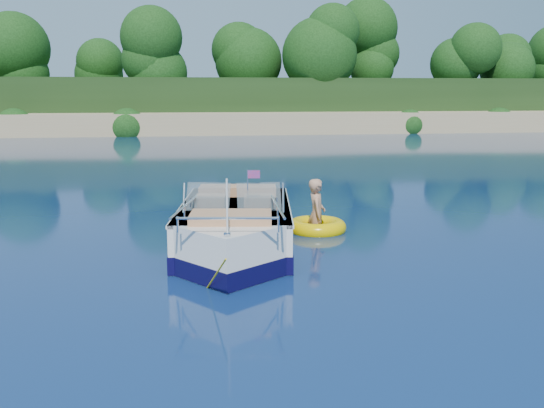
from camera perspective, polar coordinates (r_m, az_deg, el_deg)
The scene contains 6 objects.
ground at distance 8.41m, azimuth 4.22°, elevation -10.42°, with size 160.00×160.00×0.00m, color #091742.
shoreline at distance 71.48m, azimuth -7.18°, elevation 8.85°, with size 170.00×59.00×6.00m.
treeline at distance 48.77m, azimuth -6.57°, elevation 13.48°, with size 150.00×7.12×8.19m.
motorboat at distance 11.50m, azimuth -3.51°, elevation -2.67°, with size 2.61×5.85×1.95m.
tow_tube at distance 13.28m, azimuth 4.23°, elevation -2.16°, with size 1.32×1.32×0.34m.
boy at distance 13.26m, azimuth 4.17°, elevation -2.57°, with size 0.59×0.39×1.62m, color tan.
Camera 1 is at (-1.76, -7.65, 3.01)m, focal length 40.00 mm.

